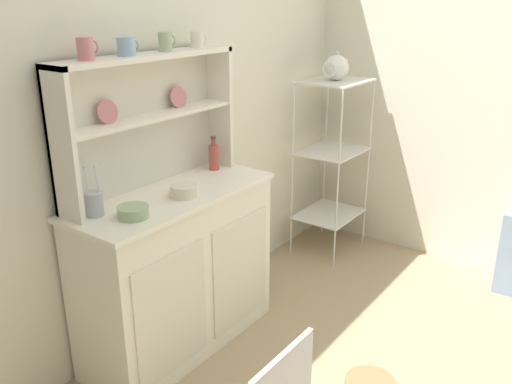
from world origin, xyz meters
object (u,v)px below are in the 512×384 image
(porcelain_teapot, at_px, (336,68))
(utensil_jar, at_px, (94,203))
(hutch_shelf_unit, at_px, (145,111))
(jam_bottle, at_px, (214,156))
(bakers_rack, at_px, (332,149))
(bowl_mixing_large, at_px, (133,212))
(hutch_cabinet, at_px, (178,270))
(cup_rose_0, at_px, (86,49))

(porcelain_teapot, bearing_deg, utensil_jar, 175.84)
(hutch_shelf_unit, xyz_separation_m, jam_bottle, (0.41, -0.08, -0.31))
(bakers_rack, distance_m, bowl_mixing_large, 1.84)
(hutch_shelf_unit, relative_size, jam_bottle, 5.44)
(hutch_cabinet, relative_size, utensil_jar, 4.69)
(cup_rose_0, relative_size, bowl_mixing_large, 0.68)
(hutch_shelf_unit, bearing_deg, porcelain_teapot, -8.52)
(cup_rose_0, bearing_deg, jam_bottle, -2.77)
(hutch_shelf_unit, height_order, bakers_rack, hutch_shelf_unit)
(utensil_jar, xyz_separation_m, porcelain_teapot, (1.92, -0.14, 0.40))
(utensil_jar, bearing_deg, porcelain_teapot, -4.16)
(utensil_jar, relative_size, porcelain_teapot, 0.91)
(bakers_rack, height_order, cup_rose_0, cup_rose_0)
(hutch_cabinet, height_order, hutch_shelf_unit, hutch_shelf_unit)
(bowl_mixing_large, bearing_deg, porcelain_teapot, 0.35)
(bakers_rack, distance_m, utensil_jar, 1.93)
(cup_rose_0, bearing_deg, bowl_mixing_large, -86.70)
(hutch_cabinet, xyz_separation_m, bakers_rack, (1.51, -0.06, 0.32))
(hutch_cabinet, distance_m, utensil_jar, 0.64)
(jam_bottle, relative_size, porcelain_teapot, 0.74)
(porcelain_teapot, bearing_deg, jam_bottle, 172.31)
(cup_rose_0, bearing_deg, porcelain_teapot, -5.72)
(jam_bottle, bearing_deg, utensil_jar, -179.38)
(hutch_cabinet, bearing_deg, bakers_rack, -2.35)
(bowl_mixing_large, bearing_deg, bakers_rack, 0.35)
(bowl_mixing_large, bearing_deg, hutch_shelf_unit, 36.27)
(bowl_mixing_large, height_order, utensil_jar, utensil_jar)
(bowl_mixing_large, relative_size, utensil_jar, 0.59)
(jam_bottle, bearing_deg, bakers_rack, -7.68)
(jam_bottle, relative_size, utensil_jar, 0.81)
(bowl_mixing_large, bearing_deg, utensil_jar, 119.72)
(hutch_cabinet, relative_size, bowl_mixing_large, 7.99)
(cup_rose_0, height_order, porcelain_teapot, cup_rose_0)
(hutch_cabinet, bearing_deg, bowl_mixing_large, -167.22)
(hutch_shelf_unit, relative_size, cup_rose_0, 11.02)
(hutch_shelf_unit, distance_m, porcelain_teapot, 1.53)
(cup_rose_0, height_order, jam_bottle, cup_rose_0)
(utensil_jar, height_order, porcelain_teapot, porcelain_teapot)
(hutch_cabinet, relative_size, porcelain_teapot, 4.28)
(bakers_rack, bearing_deg, utensil_jar, 175.84)
(cup_rose_0, distance_m, porcelain_teapot, 1.87)
(cup_rose_0, relative_size, utensil_jar, 0.40)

